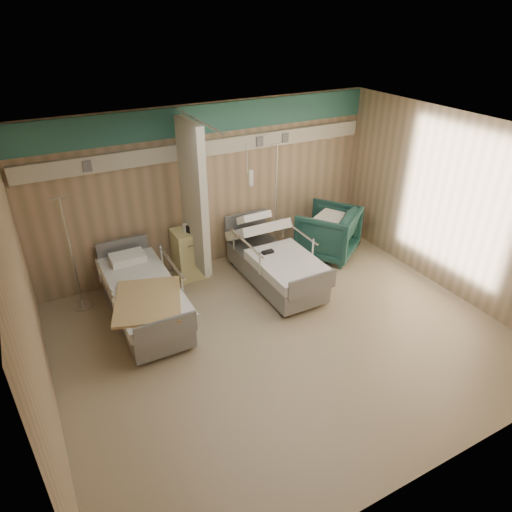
{
  "coord_description": "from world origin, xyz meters",
  "views": [
    {
      "loc": [
        -2.74,
        -4.29,
        4.15
      ],
      "look_at": [
        -0.13,
        0.6,
        1.05
      ],
      "focal_mm": 32.0,
      "sensor_mm": 36.0,
      "label": 1
    }
  ],
  "objects_px": {
    "visitor_armchair": "(328,232)",
    "iv_stand_left": "(79,286)",
    "bed_right": "(275,267)",
    "bedside_cabinet": "(190,253)",
    "iv_stand_right": "(275,233)",
    "bed_left": "(145,303)"
  },
  "relations": [
    {
      "from": "bed_right",
      "to": "visitor_armchair",
      "type": "height_order",
      "value": "visitor_armchair"
    },
    {
      "from": "bed_right",
      "to": "bed_left",
      "type": "height_order",
      "value": "same"
    },
    {
      "from": "visitor_armchair",
      "to": "bed_right",
      "type": "bearing_deg",
      "value": -18.08
    },
    {
      "from": "bedside_cabinet",
      "to": "visitor_armchair",
      "type": "relative_size",
      "value": 0.85
    },
    {
      "from": "visitor_armchair",
      "to": "iv_stand_left",
      "type": "xyz_separation_m",
      "value": [
        -4.33,
        0.41,
        -0.08
      ]
    },
    {
      "from": "bed_right",
      "to": "iv_stand_left",
      "type": "distance_m",
      "value": 3.09
    },
    {
      "from": "visitor_armchair",
      "to": "iv_stand_left",
      "type": "relative_size",
      "value": 0.55
    },
    {
      "from": "bedside_cabinet",
      "to": "iv_stand_right",
      "type": "bearing_deg",
      "value": -0.98
    },
    {
      "from": "visitor_armchair",
      "to": "iv_stand_left",
      "type": "bearing_deg",
      "value": -40.32
    },
    {
      "from": "visitor_armchair",
      "to": "iv_stand_left",
      "type": "height_order",
      "value": "iv_stand_left"
    },
    {
      "from": "bed_right",
      "to": "bedside_cabinet",
      "type": "distance_m",
      "value": 1.46
    },
    {
      "from": "bed_right",
      "to": "iv_stand_left",
      "type": "height_order",
      "value": "iv_stand_left"
    },
    {
      "from": "bedside_cabinet",
      "to": "iv_stand_left",
      "type": "relative_size",
      "value": 0.47
    },
    {
      "from": "bed_left",
      "to": "iv_stand_left",
      "type": "height_order",
      "value": "iv_stand_left"
    },
    {
      "from": "bed_right",
      "to": "visitor_armchair",
      "type": "bearing_deg",
      "value": 16.85
    },
    {
      "from": "bedside_cabinet",
      "to": "iv_stand_left",
      "type": "bearing_deg",
      "value": -177.49
    },
    {
      "from": "bedside_cabinet",
      "to": "iv_stand_left",
      "type": "distance_m",
      "value": 1.83
    },
    {
      "from": "bed_left",
      "to": "iv_stand_left",
      "type": "relative_size",
      "value": 1.19
    },
    {
      "from": "bed_right",
      "to": "iv_stand_right",
      "type": "bearing_deg",
      "value": 60.16
    },
    {
      "from": "bedside_cabinet",
      "to": "iv_stand_right",
      "type": "xyz_separation_m",
      "value": [
        1.65,
        -0.03,
        0.0
      ]
    },
    {
      "from": "visitor_armchair",
      "to": "iv_stand_right",
      "type": "bearing_deg",
      "value": -63.25
    },
    {
      "from": "bed_right",
      "to": "bedside_cabinet",
      "type": "height_order",
      "value": "bedside_cabinet"
    }
  ]
}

